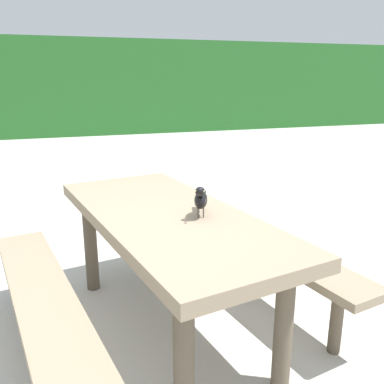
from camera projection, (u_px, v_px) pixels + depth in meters
ground_plane at (151, 348)px, 2.32m from camera, size 60.00×60.00×0.00m
hedge_wall at (67, 87)px, 11.04m from camera, size 28.00×2.16×2.39m
picnic_table_foreground at (168, 242)px, 2.36m from camera, size 1.96×1.99×0.74m
bird_grackle at (201, 199)px, 2.18m from camera, size 0.15×0.27×0.18m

